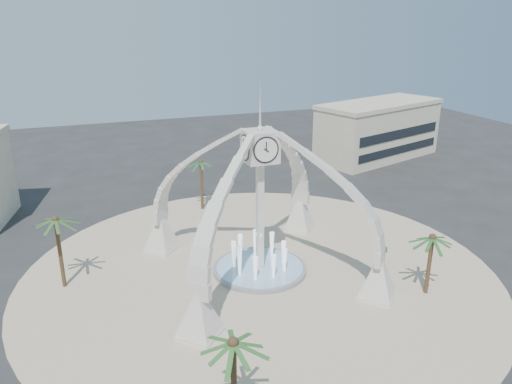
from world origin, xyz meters
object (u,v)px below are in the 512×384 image
object	(u,v)px
fountain	(260,268)
street_sign	(382,255)
palm_west	(55,221)
palm_north	(201,162)
clock_tower	(260,200)
palm_east	(433,238)
palm_south	(233,344)

from	to	relation	value
fountain	street_sign	size ratio (longest dim) A/B	2.83
palm_west	palm_north	world-z (taller)	palm_west
clock_tower	fountain	distance (m)	6.20
clock_tower	fountain	size ratio (longest dim) A/B	2.24
palm_east	palm_south	size ratio (longest dim) A/B	0.90
palm_east	palm_north	distance (m)	26.73
palm_south	street_sign	distance (m)	20.40
fountain	street_sign	world-z (taller)	fountain
palm_north	clock_tower	bearing A→B (deg)	-86.84
palm_north	fountain	bearing A→B (deg)	-86.84
palm_east	street_sign	distance (m)	4.85
palm_south	palm_north	bearing A→B (deg)	78.34
palm_west	palm_north	size ratio (longest dim) A/B	1.04
palm_west	fountain	bearing A→B (deg)	-11.13
clock_tower	street_sign	xyz separation A→B (m)	(9.20, -4.42, -4.47)
fountain	palm_east	distance (m)	14.32
street_sign	clock_tower	bearing A→B (deg)	143.36
fountain	palm_south	world-z (taller)	palm_south
clock_tower	palm_north	bearing A→B (deg)	93.16
palm_west	palm_north	distance (m)	19.65
street_sign	palm_north	bearing A→B (deg)	105.33
clock_tower	palm_south	distance (m)	17.46
fountain	palm_north	size ratio (longest dim) A/B	1.27
palm_north	palm_south	distance (m)	32.39
palm_east	street_sign	size ratio (longest dim) A/B	1.95
fountain	palm_west	world-z (taller)	palm_west
palm_west	palm_south	size ratio (longest dim) A/B	1.07
palm_west	street_sign	xyz separation A→B (m)	(24.94, -7.51, -3.78)
clock_tower	palm_north	size ratio (longest dim) A/B	2.86
palm_east	palm_west	xyz separation A→B (m)	(-26.76, 11.06, 1.01)
clock_tower	fountain	xyz separation A→B (m)	(0.00, 0.00, -6.20)
palm_west	palm_south	bearing A→B (deg)	-66.22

